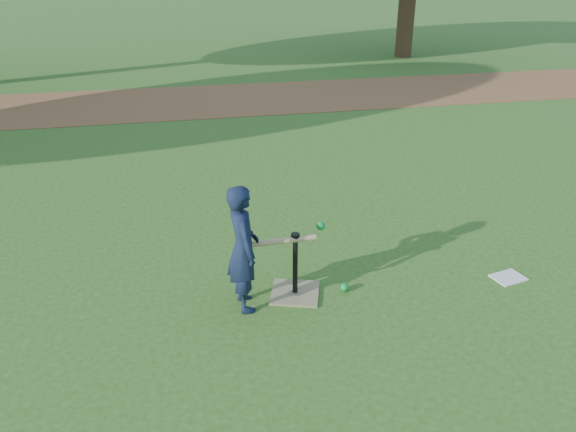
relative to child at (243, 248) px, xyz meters
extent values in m
plane|color=#285116|center=(0.18, 0.30, -0.57)|extent=(80.00, 80.00, 0.00)
cube|color=brown|center=(0.18, 7.80, -0.56)|extent=(24.00, 3.00, 0.01)
imported|color=#101A31|center=(0.00, 0.00, 0.00)|extent=(0.31, 0.44, 1.14)
sphere|color=#0C8931|center=(0.93, 0.03, -0.53)|extent=(0.08, 0.08, 0.08)
cube|color=silver|center=(2.54, -0.09, -0.56)|extent=(0.34, 0.29, 0.01)
cube|color=#807651|center=(0.47, 0.08, -0.56)|extent=(0.54, 0.54, 0.02)
cylinder|color=black|center=(0.47, 0.08, -0.27)|extent=(0.05, 0.05, 0.55)
cylinder|color=black|center=(0.47, 0.08, 0.01)|extent=(0.08, 0.08, 0.06)
cylinder|color=tan|center=(0.35, 0.06, 0.00)|extent=(0.60, 0.06, 0.05)
sphere|color=tan|center=(0.05, 0.02, 0.00)|extent=(0.06, 0.06, 0.06)
sphere|color=#0C8931|center=(0.72, 0.17, 0.06)|extent=(0.08, 0.08, 0.08)
camera|label=1|loc=(-0.52, -4.16, 2.25)|focal=35.00mm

